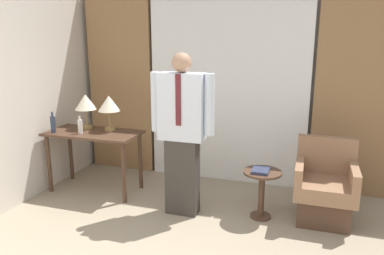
# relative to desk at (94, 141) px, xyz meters

# --- Properties ---
(wall_back) EXTENTS (10.00, 0.06, 2.70)m
(wall_back) POSITION_rel_desk_xyz_m (1.48, 1.00, 0.71)
(wall_back) COLOR beige
(wall_back) RESTS_ON ground_plane
(curtain_sheer_center) EXTENTS (2.07, 0.06, 2.58)m
(curtain_sheer_center) POSITION_rel_desk_xyz_m (1.48, 0.87, 0.65)
(curtain_sheer_center) COLOR white
(curtain_sheer_center) RESTS_ON ground_plane
(curtain_drape_left) EXTENTS (0.95, 0.06, 2.58)m
(curtain_drape_left) POSITION_rel_desk_xyz_m (-0.07, 0.87, 0.65)
(curtain_drape_left) COLOR #997047
(curtain_drape_left) RESTS_ON ground_plane
(curtain_drape_right) EXTENTS (0.95, 0.06, 2.58)m
(curtain_drape_right) POSITION_rel_desk_xyz_m (3.03, 0.87, 0.65)
(curtain_drape_right) COLOR #997047
(curtain_drape_right) RESTS_ON ground_plane
(desk) EXTENTS (1.16, 0.57, 0.76)m
(desk) POSITION_rel_desk_xyz_m (0.00, 0.00, 0.00)
(desk) COLOR #4C3323
(desk) RESTS_ON ground_plane
(table_lamp_left) EXTENTS (0.27, 0.27, 0.44)m
(table_lamp_left) POSITION_rel_desk_xyz_m (-0.17, 0.13, 0.45)
(table_lamp_left) COLOR #9E7F47
(table_lamp_left) RESTS_ON desk
(table_lamp_right) EXTENTS (0.27, 0.27, 0.44)m
(table_lamp_right) POSITION_rel_desk_xyz_m (0.17, 0.13, 0.45)
(table_lamp_right) COLOR #9E7F47
(table_lamp_right) RESTS_ON desk
(bottle_near_edge) EXTENTS (0.06, 0.06, 0.26)m
(bottle_near_edge) POSITION_rel_desk_xyz_m (-0.44, -0.18, 0.23)
(bottle_near_edge) COLOR #2D3851
(bottle_near_edge) RESTS_ON desk
(bottle_by_lamp) EXTENTS (0.06, 0.06, 0.22)m
(bottle_by_lamp) POSITION_rel_desk_xyz_m (-0.10, -0.12, 0.21)
(bottle_by_lamp) COLOR silver
(bottle_by_lamp) RESTS_ON desk
(person) EXTENTS (0.69, 0.23, 1.75)m
(person) POSITION_rel_desk_xyz_m (1.25, -0.26, 0.30)
(person) COLOR #38332D
(person) RESTS_ON ground_plane
(armchair) EXTENTS (0.61, 0.61, 0.86)m
(armchair) POSITION_rel_desk_xyz_m (2.73, 0.05, -0.31)
(armchair) COLOR #4C3323
(armchair) RESTS_ON ground_plane
(side_table) EXTENTS (0.41, 0.41, 0.53)m
(side_table) POSITION_rel_desk_xyz_m (2.10, -0.11, -0.28)
(side_table) COLOR #4C3323
(side_table) RESTS_ON ground_plane
(book) EXTENTS (0.17, 0.22, 0.03)m
(book) POSITION_rel_desk_xyz_m (2.08, -0.13, -0.10)
(book) COLOR #2D334C
(book) RESTS_ON side_table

